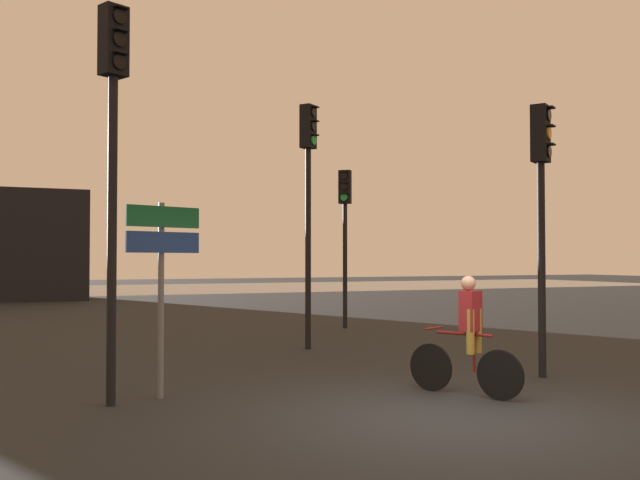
% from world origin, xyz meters
% --- Properties ---
extents(ground_plane, '(120.00, 120.00, 0.00)m').
position_xyz_m(ground_plane, '(0.00, 0.00, 0.00)').
color(ground_plane, black).
extents(water_strip, '(80.00, 16.00, 0.01)m').
position_xyz_m(water_strip, '(0.00, 38.01, 0.00)').
color(water_strip, slate).
rests_on(water_strip, ground).
extents(traffic_light_far_right, '(0.41, 0.42, 4.25)m').
position_xyz_m(traffic_light_far_right, '(3.51, 10.29, 2.96)').
color(traffic_light_far_right, black).
rests_on(traffic_light_far_right, ground).
extents(traffic_light_near_left, '(0.39, 0.41, 5.08)m').
position_xyz_m(traffic_light_near_left, '(-3.54, 2.28, 3.49)').
color(traffic_light_near_left, black).
rests_on(traffic_light_near_left, ground).
extents(traffic_light_center, '(0.41, 0.42, 5.04)m').
position_xyz_m(traffic_light_center, '(0.89, 6.53, 3.47)').
color(traffic_light_center, black).
rests_on(traffic_light_center, ground).
extents(traffic_light_near_right, '(0.40, 0.42, 4.27)m').
position_xyz_m(traffic_light_near_right, '(2.94, 1.85, 2.98)').
color(traffic_light_near_right, black).
rests_on(traffic_light_near_right, ground).
extents(direction_sign_post, '(1.04, 0.41, 2.60)m').
position_xyz_m(direction_sign_post, '(-2.86, 2.49, 1.79)').
color(direction_sign_post, slate).
rests_on(direction_sign_post, ground).
extents(cyclist, '(0.82, 1.55, 1.62)m').
position_xyz_m(cyclist, '(0.97, 1.03, 0.82)').
color(cyclist, black).
rests_on(cyclist, ground).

